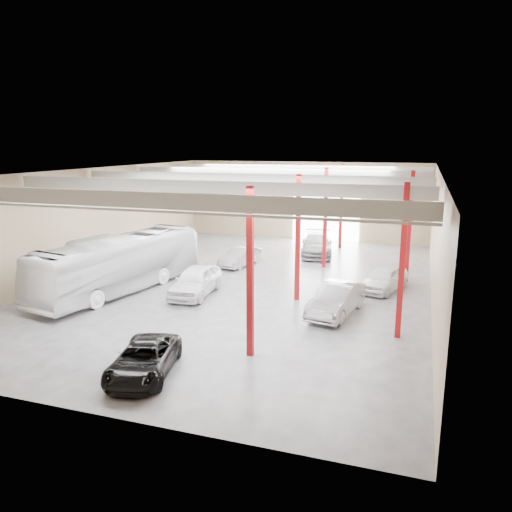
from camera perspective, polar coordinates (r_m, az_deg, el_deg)
The scene contains 8 objects.
depot_shell at distance 30.66m, azimuth -0.72°, elevation 5.95°, with size 22.12×32.12×7.06m.
coach_bus at distance 30.55m, azimuth -15.29°, elevation -0.83°, with size 2.81×12.01×3.35m, color white.
black_sedan at distance 19.71m, azimuth -12.71°, elevation -11.48°, with size 2.07×4.48×1.25m, color black.
car_row_a at distance 29.09m, azimuth -6.95°, elevation -2.84°, with size 1.96×4.88×1.66m, color white.
car_row_b at distance 35.83m, azimuth -1.81°, elevation -0.05°, with size 1.42×4.07×1.34m, color #B5B5BA.
car_row_c at distance 39.50m, azimuth 6.96°, elevation 1.32°, with size 2.34×5.76×1.67m, color slate.
car_right_near at distance 25.95m, azimuth 9.15°, elevation -4.92°, with size 1.69×4.85×1.60m, color #BAB9BE.
car_right_far at distance 30.73m, azimuth 14.42°, elevation -2.52°, with size 1.71×4.25×1.45m, color white.
Camera 1 is at (10.16, -28.26, 8.61)m, focal length 35.00 mm.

